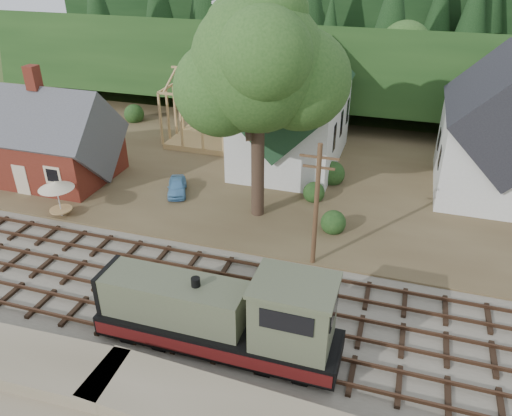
% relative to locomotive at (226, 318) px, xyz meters
% --- Properties ---
extents(ground, '(140.00, 140.00, 0.00)m').
position_rel_locomotive_xyz_m(ground, '(-4.47, 3.00, -2.07)').
color(ground, '#384C1E').
rests_on(ground, ground).
extents(railroad_bed, '(64.00, 11.00, 0.16)m').
position_rel_locomotive_xyz_m(railroad_bed, '(-4.47, 3.00, -1.99)').
color(railroad_bed, '#726B5B').
rests_on(railroad_bed, ground).
extents(village_flat, '(64.00, 26.00, 0.30)m').
position_rel_locomotive_xyz_m(village_flat, '(-4.47, 21.00, -1.92)').
color(village_flat, brown).
rests_on(village_flat, ground).
extents(hillside, '(70.00, 28.96, 12.74)m').
position_rel_locomotive_xyz_m(hillside, '(-4.47, 45.00, -2.07)').
color(hillside, '#1E3F19').
rests_on(hillside, ground).
extents(ridge, '(80.00, 20.00, 12.00)m').
position_rel_locomotive_xyz_m(ridge, '(-4.47, 61.00, -2.07)').
color(ridge, black).
rests_on(ridge, ground).
extents(depot, '(10.80, 7.41, 9.00)m').
position_rel_locomotive_xyz_m(depot, '(-20.47, 14.00, 1.14)').
color(depot, '#5F2115').
rests_on(depot, village_flat).
extents(church, '(8.40, 15.17, 13.00)m').
position_rel_locomotive_xyz_m(church, '(-2.47, 22.68, 3.11)').
color(church, silver).
rests_on(church, village_flat).
extents(farmhouse, '(8.40, 10.80, 10.60)m').
position_rel_locomotive_xyz_m(farmhouse, '(13.53, 22.00, 2.79)').
color(farmhouse, silver).
rests_on(farmhouse, village_flat).
extents(timber_frame, '(8.20, 6.20, 6.99)m').
position_rel_locomotive_xyz_m(timber_frame, '(-10.47, 25.00, 1.20)').
color(timber_frame, tan).
rests_on(timber_frame, village_flat).
extents(lattice_tower, '(3.20, 3.20, 12.12)m').
position_rel_locomotive_xyz_m(lattice_tower, '(-10.47, 31.00, 7.96)').
color(lattice_tower, silver).
rests_on(lattice_tower, village_flat).
extents(big_tree, '(10.90, 8.40, 14.70)m').
position_rel_locomotive_xyz_m(big_tree, '(-2.30, 13.08, 8.15)').
color(big_tree, '#38281E').
rests_on(big_tree, village_flat).
extents(telegraph_pole_near, '(2.20, 0.28, 8.00)m').
position_rel_locomotive_xyz_m(telegraph_pole_near, '(2.53, 8.20, 2.18)').
color(telegraph_pole_near, '#4C331E').
rests_on(telegraph_pole_near, ground).
extents(locomotive, '(11.60, 2.90, 4.65)m').
position_rel_locomotive_xyz_m(locomotive, '(0.00, 0.00, 0.00)').
color(locomotive, black).
rests_on(locomotive, railroad_bed).
extents(car_blue, '(2.59, 3.67, 1.16)m').
position_rel_locomotive_xyz_m(car_blue, '(-9.31, 14.15, -1.19)').
color(car_blue, '#62A2D3').
rests_on(car_blue, village_flat).
extents(patio_set, '(2.43, 2.43, 2.70)m').
position_rel_locomotive_xyz_m(patio_set, '(-15.62, 8.50, 0.53)').
color(patio_set, silver).
rests_on(patio_set, village_flat).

